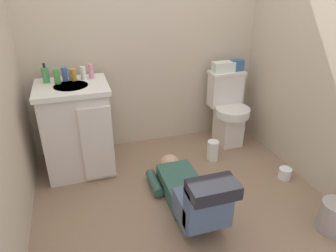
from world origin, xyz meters
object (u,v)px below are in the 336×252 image
(bottle_green, at_px, (57,76))
(bottle_white, at_px, (83,73))
(bottle_blue, at_px, (65,74))
(toilet, at_px, (228,109))
(person_plumber, at_px, (190,192))
(bottle_amber, at_px, (74,75))
(paper_towel_roll, at_px, (213,151))
(faucet, at_px, (69,74))
(soap_dispenser, at_px, (46,75))
(tissue_box, at_px, (223,67))
(bottle_pink, at_px, (91,71))
(toiletry_bag, at_px, (237,65))
(trash_can, at_px, (334,217))
(toilet_paper_roll, at_px, (285,173))
(vanity_cabinet, at_px, (78,128))

(bottle_green, relative_size, bottle_white, 1.11)
(bottle_green, xyz_separation_m, bottle_blue, (0.06, 0.06, -0.00))
(toilet, height_order, person_plumber, toilet)
(bottle_amber, bearing_deg, paper_towel_roll, -16.01)
(person_plumber, bearing_deg, bottle_green, 133.04)
(person_plumber, xyz_separation_m, bottle_white, (-0.64, 0.96, 0.70))
(faucet, height_order, soap_dispenser, soap_dispenser)
(tissue_box, bearing_deg, bottle_white, -177.35)
(bottle_pink, bearing_deg, toiletry_bag, 1.76)
(tissue_box, height_order, trash_can, tissue_box)
(bottle_green, xyz_separation_m, toilet_paper_roll, (1.81, -0.77, -0.83))
(person_plumber, height_order, bottle_white, bottle_white)
(bottle_blue, height_order, trash_can, bottle_blue)
(bottle_green, xyz_separation_m, bottle_amber, (0.13, 0.04, -0.01))
(toilet_paper_roll, bearing_deg, bottle_white, 152.92)
(faucet, relative_size, bottle_pink, 0.80)
(faucet, bearing_deg, toilet_paper_roll, -26.29)
(tissue_box, relative_size, bottle_pink, 1.76)
(toilet, height_order, faucet, faucet)
(faucet, height_order, bottle_blue, bottle_blue)
(soap_dispenser, distance_m, toilet_paper_roll, 2.24)
(toilet_paper_roll, bearing_deg, paper_towel_roll, 136.07)
(bottle_amber, height_order, bottle_white, bottle_white)
(bottle_pink, distance_m, trash_can, 2.21)
(bottle_pink, bearing_deg, toilet_paper_roll, -28.64)
(toilet, xyz_separation_m, bottle_amber, (-1.49, 0.02, 0.50))
(bottle_pink, height_order, paper_towel_roll, bottle_pink)
(toiletry_bag, height_order, trash_can, toiletry_bag)
(faucet, distance_m, person_plumber, 1.42)
(toilet, relative_size, soap_dispenser, 4.52)
(person_plumber, bearing_deg, tissue_box, 54.47)
(bottle_amber, relative_size, toilet_paper_roll, 0.93)
(bottle_blue, bearing_deg, bottle_pink, 1.54)
(toiletry_bag, xyz_separation_m, bottle_blue, (-1.67, -0.05, 0.07))
(toilet, bearing_deg, soap_dispenser, 178.79)
(soap_dispenser, height_order, bottle_blue, soap_dispenser)
(person_plumber, height_order, toilet_paper_roll, person_plumber)
(bottle_white, height_order, paper_towel_roll, bottle_white)
(toilet, height_order, bottle_white, bottle_white)
(vanity_cabinet, relative_size, trash_can, 3.50)
(toiletry_bag, height_order, bottle_pink, bottle_pink)
(vanity_cabinet, relative_size, bottle_amber, 7.98)
(soap_dispenser, distance_m, bottle_blue, 0.15)
(bottle_amber, height_order, paper_towel_roll, bottle_amber)
(vanity_cabinet, xyz_separation_m, trash_can, (1.65, -1.33, -0.30))
(paper_towel_roll, bearing_deg, bottle_amber, 163.99)
(soap_dispenser, xyz_separation_m, paper_towel_roll, (1.41, -0.36, -0.79))
(bottle_green, bearing_deg, bottle_pink, 13.18)
(faucet, xyz_separation_m, trash_can, (1.65, -1.47, -0.75))
(bottle_white, bearing_deg, soap_dispenser, 178.35)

